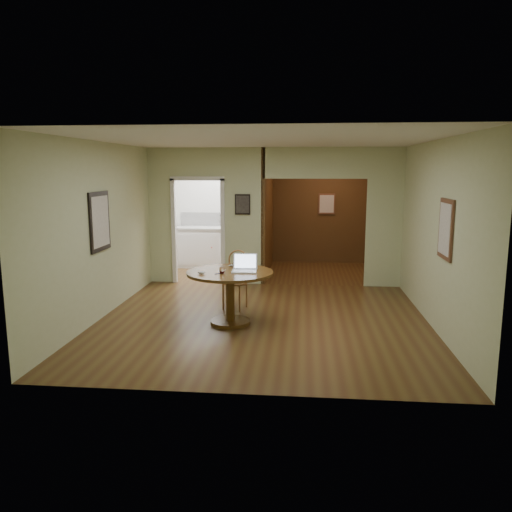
# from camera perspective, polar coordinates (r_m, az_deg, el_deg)

# --- Properties ---
(floor) EXTENTS (5.00, 5.00, 0.00)m
(floor) POSITION_cam_1_polar(r_m,az_deg,el_deg) (7.64, 0.72, -7.48)
(floor) COLOR #492B14
(floor) RESTS_ON ground
(room_shell) EXTENTS (5.20, 7.50, 5.00)m
(room_shell) POSITION_cam_1_polar(r_m,az_deg,el_deg) (10.47, -0.40, 4.44)
(room_shell) COLOR white
(room_shell) RESTS_ON ground
(dining_table) EXTENTS (1.28, 1.28, 0.80)m
(dining_table) POSITION_cam_1_polar(r_m,az_deg,el_deg) (7.39, -2.98, -3.34)
(dining_table) COLOR brown
(dining_table) RESTS_ON ground
(chair) EXTENTS (0.51, 0.51, 0.97)m
(chair) POSITION_cam_1_polar(r_m,az_deg,el_deg) (8.26, -2.26, -2.31)
(chair) COLOR #A75F3B
(chair) RESTS_ON ground
(open_laptop) EXTENTS (0.37, 0.32, 0.25)m
(open_laptop) POSITION_cam_1_polar(r_m,az_deg,el_deg) (7.34, -1.31, -1.23)
(open_laptop) COLOR silver
(open_laptop) RESTS_ON dining_table
(closed_laptop) EXTENTS (0.36, 0.26, 0.03)m
(closed_laptop) POSITION_cam_1_polar(r_m,az_deg,el_deg) (7.64, -1.95, -1.20)
(closed_laptop) COLOR #B1B1B6
(closed_laptop) RESTS_ON dining_table
(mouse) EXTENTS (0.11, 0.07, 0.04)m
(mouse) POSITION_cam_1_polar(r_m,az_deg,el_deg) (7.18, -6.26, -1.90)
(mouse) COLOR silver
(mouse) RESTS_ON dining_table
(wine_glass) EXTENTS (0.09, 0.09, 0.10)m
(wine_glass) POSITION_cam_1_polar(r_m,az_deg,el_deg) (7.19, -3.91, -1.63)
(wine_glass) COLOR white
(wine_glass) RESTS_ON dining_table
(pen) EXTENTS (0.10, 0.08, 0.01)m
(pen) POSITION_cam_1_polar(r_m,az_deg,el_deg) (7.18, -4.32, -2.02)
(pen) COLOR navy
(pen) RESTS_ON dining_table
(kitchen_cabinet) EXTENTS (2.06, 0.60, 0.94)m
(kitchen_cabinet) POSITION_cam_1_polar(r_m,az_deg,el_deg) (11.77, -4.11, 1.03)
(kitchen_cabinet) COLOR white
(kitchen_cabinet) RESTS_ON ground
(grocery_bag) EXTENTS (0.30, 0.27, 0.27)m
(grocery_bag) POSITION_cam_1_polar(r_m,az_deg,el_deg) (11.64, -2.48, 3.94)
(grocery_bag) COLOR #C3B78F
(grocery_bag) RESTS_ON kitchen_cabinet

